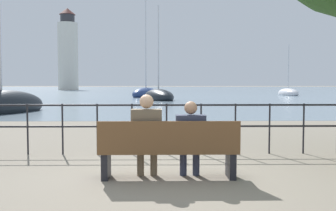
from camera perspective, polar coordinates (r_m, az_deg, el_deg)
name	(u,v)px	position (r m, az deg, el deg)	size (l,w,h in m)	color
ground_plane	(169,178)	(5.89, 0.10, -10.96)	(1000.00, 1000.00, 0.00)	gray
harbor_water	(161,88)	(164.78, -1.09, 2.66)	(600.00, 300.00, 0.01)	slate
park_bench	(169,150)	(5.73, 0.11, -6.81)	(2.13, 0.45, 0.90)	brown
seated_person_left	(147,132)	(5.77, -3.27, -4.10)	(0.47, 0.35, 1.29)	brown
seated_person_right	(190,136)	(5.80, 3.45, -4.59)	(0.45, 0.35, 1.19)	#2D3347
promenade_railing	(167,121)	(7.75, -0.22, -2.35)	(12.92, 0.04, 1.05)	black
sailboat_0	(146,94)	(44.34, -3.38, 1.79)	(4.32, 5.79, 12.32)	navy
sailboat_1	(158,96)	(35.60, -1.46, 1.38)	(3.98, 6.56, 9.38)	black
sailboat_2	(288,93)	(53.23, 17.82, 1.80)	(2.33, 5.23, 7.33)	silver
sailboat_3	(1,106)	(21.04, -24.07, -0.03)	(4.10, 6.49, 9.43)	black
harbor_lighthouse	(68,52)	(111.60, -15.01, 7.87)	(5.68, 5.68, 23.27)	silver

